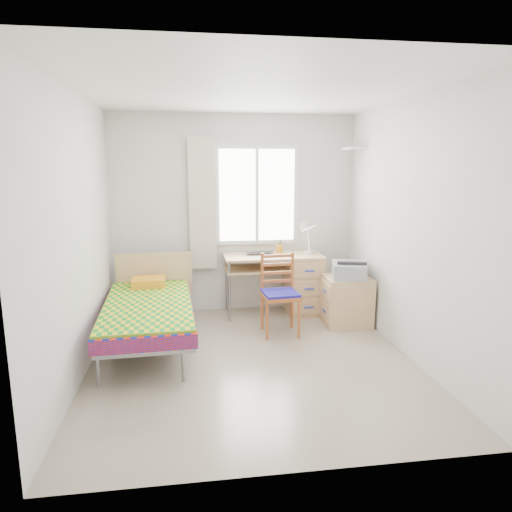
{
  "coord_description": "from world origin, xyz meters",
  "views": [
    {
      "loc": [
        -0.58,
        -4.28,
        1.93
      ],
      "look_at": [
        0.12,
        0.55,
        0.97
      ],
      "focal_mm": 32.0,
      "sensor_mm": 36.0,
      "label": 1
    }
  ],
  "objects": [
    {
      "name": "chair",
      "position": [
        0.43,
        0.75,
        0.53
      ],
      "size": [
        0.44,
        0.44,
        0.94
      ],
      "rotation": [
        0.0,
        0.0,
        0.08
      ],
      "color": "brown",
      "rests_on": "floor"
    },
    {
      "name": "wall_back",
      "position": [
        0.0,
        1.75,
        1.3
      ],
      "size": [
        3.2,
        0.0,
        3.2
      ],
      "primitive_type": "plane",
      "rotation": [
        1.57,
        0.0,
        0.0
      ],
      "color": "silver",
      "rests_on": "ground"
    },
    {
      "name": "window",
      "position": [
        0.3,
        1.73,
        1.55
      ],
      "size": [
        1.1,
        0.04,
        1.3
      ],
      "color": "white",
      "rests_on": "wall_back"
    },
    {
      "name": "book",
      "position": [
        0.23,
        1.47,
        0.59
      ],
      "size": [
        0.2,
        0.25,
        0.02
      ],
      "primitive_type": "imported",
      "rotation": [
        0.0,
        0.0,
        0.18
      ],
      "color": "gray",
      "rests_on": "desk"
    },
    {
      "name": "floating_shelf",
      "position": [
        1.49,
        1.4,
        2.15
      ],
      "size": [
        0.2,
        0.32,
        0.03
      ],
      "primitive_type": "cube",
      "color": "white",
      "rests_on": "wall_right"
    },
    {
      "name": "pen_cup",
      "position": [
        0.58,
        1.57,
        0.85
      ],
      "size": [
        0.1,
        0.1,
        0.11
      ],
      "primitive_type": "cylinder",
      "rotation": [
        0.0,
        0.0,
        -0.17
      ],
      "color": "#FFA41C",
      "rests_on": "desk"
    },
    {
      "name": "wall_left",
      "position": [
        -1.6,
        0.0,
        1.3
      ],
      "size": [
        0.0,
        3.5,
        3.5
      ],
      "primitive_type": "plane",
      "rotation": [
        1.57,
        0.0,
        1.57
      ],
      "color": "silver",
      "rests_on": "ground"
    },
    {
      "name": "printer",
      "position": [
        1.3,
        0.88,
        0.7
      ],
      "size": [
        0.48,
        0.52,
        0.19
      ],
      "rotation": [
        0.0,
        0.0,
        -0.25
      ],
      "color": "#93969A",
      "rests_on": "cabinet"
    },
    {
      "name": "cabinet",
      "position": [
        1.3,
        0.9,
        0.3
      ],
      "size": [
        0.58,
        0.51,
        0.6
      ],
      "rotation": [
        0.0,
        0.0,
        -0.04
      ],
      "color": "tan",
      "rests_on": "floor"
    },
    {
      "name": "desk",
      "position": [
        0.81,
        1.44,
        0.43
      ],
      "size": [
        1.28,
        0.59,
        0.8
      ],
      "rotation": [
        0.0,
        0.0,
        0.01
      ],
      "color": "tan",
      "rests_on": "floor"
    },
    {
      "name": "floor",
      "position": [
        0.0,
        0.0,
        0.0
      ],
      "size": [
        3.5,
        3.5,
        0.0
      ],
      "primitive_type": "plane",
      "color": "#BCAD93",
      "rests_on": "ground"
    },
    {
      "name": "wall_right",
      "position": [
        1.6,
        0.0,
        1.3
      ],
      "size": [
        0.0,
        3.5,
        3.5
      ],
      "primitive_type": "plane",
      "rotation": [
        1.57,
        0.0,
        -1.57
      ],
      "color": "silver",
      "rests_on": "ground"
    },
    {
      "name": "curtain",
      "position": [
        -0.42,
        1.68,
        1.45
      ],
      "size": [
        0.35,
        0.05,
        1.7
      ],
      "primitive_type": "cube",
      "color": "beige",
      "rests_on": "wall_back"
    },
    {
      "name": "laptop",
      "position": [
        0.31,
        1.47,
        0.81
      ],
      "size": [
        0.38,
        0.27,
        0.03
      ],
      "primitive_type": "imported",
      "rotation": [
        0.0,
        0.0,
        0.13
      ],
      "color": "black",
      "rests_on": "desk"
    },
    {
      "name": "task_lamp",
      "position": [
        0.89,
        1.35,
        1.08
      ],
      "size": [
        0.24,
        0.34,
        0.46
      ],
      "rotation": [
        0.0,
        0.0,
        -0.02
      ],
      "color": "white",
      "rests_on": "desk"
    },
    {
      "name": "ceiling",
      "position": [
        0.0,
        0.0,
        2.6
      ],
      "size": [
        3.5,
        3.5,
        0.0
      ],
      "primitive_type": "plane",
      "rotation": [
        3.14,
        0.0,
        0.0
      ],
      "color": "white",
      "rests_on": "wall_back"
    },
    {
      "name": "bed",
      "position": [
        -1.05,
        0.58,
        0.42
      ],
      "size": [
        1.02,
        2.02,
        0.86
      ],
      "rotation": [
        0.0,
        0.0,
        0.05
      ],
      "color": "gray",
      "rests_on": "floor"
    }
  ]
}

